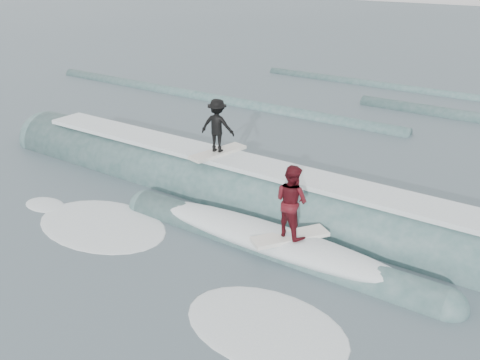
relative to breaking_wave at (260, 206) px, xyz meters
The scene contains 6 objects.
ground 4.63m from the breaking_wave, 92.47° to the right, with size 160.00×160.00×0.00m, color #3A4F55.
breaking_wave is the anchor object (origin of this frame).
surfer_black 2.74m from the breaking_wave, behind, with size 1.20×2.07×1.77m.
surfer_red 3.25m from the breaking_wave, 41.96° to the right, with size 1.57×1.97×1.98m.
whitewater 4.15m from the breaking_wave, 88.05° to the right, with size 14.43×3.29×0.10m.
far_swells 13.05m from the breaking_wave, 86.51° to the left, with size 40.20×8.65×0.80m.
Camera 1 is at (8.10, -7.77, 7.12)m, focal length 40.00 mm.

